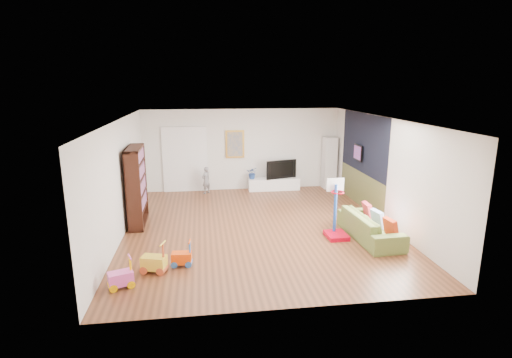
{
  "coord_description": "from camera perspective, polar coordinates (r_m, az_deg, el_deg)",
  "views": [
    {
      "loc": [
        -1.35,
        -9.37,
        3.55
      ],
      "look_at": [
        0.0,
        0.4,
        1.15
      ],
      "focal_mm": 28.0,
      "sensor_mm": 36.0,
      "label": 1
    }
  ],
  "objects": [
    {
      "name": "painting_back",
      "position": [
        13.27,
        -3.03,
        5.0
      ],
      "size": [
        0.62,
        0.06,
        0.92
      ],
      "primitive_type": "cube",
      "color": "gold",
      "rests_on": "wall_back"
    },
    {
      "name": "wall_left",
      "position": [
        9.81,
        -18.83,
        -0.02
      ],
      "size": [
        0.0,
        7.5,
        2.7
      ],
      "primitive_type": "cube",
      "color": "silver",
      "rests_on": "ground"
    },
    {
      "name": "pillow_right",
      "position": [
        10.2,
        15.7,
        -4.43
      ],
      "size": [
        0.12,
        0.41,
        0.41
      ],
      "primitive_type": "cube",
      "rotation": [
        0.0,
        0.0,
        -0.03
      ],
      "color": "#B32935",
      "rests_on": "sofa"
    },
    {
      "name": "artwork_right",
      "position": [
        12.03,
        14.36,
        3.68
      ],
      "size": [
        0.04,
        0.56,
        0.46
      ],
      "primitive_type": "cube",
      "color": "#7F3F8C",
      "rests_on": "wall_right"
    },
    {
      "name": "pillow_left",
      "position": [
        9.23,
        18.69,
        -6.56
      ],
      "size": [
        0.17,
        0.4,
        0.39
      ],
      "primitive_type": "cube",
      "rotation": [
        0.0,
        0.0,
        0.17
      ],
      "color": "#AE2B11",
      "rests_on": "sofa"
    },
    {
      "name": "doorway",
      "position": [
        13.32,
        -10.1,
        2.65
      ],
      "size": [
        1.45,
        0.06,
        2.1
      ],
      "primitive_type": "cube",
      "color": "white",
      "rests_on": "ground"
    },
    {
      "name": "vase_plant",
      "position": [
        13.31,
        -0.51,
        0.89
      ],
      "size": [
        0.42,
        0.39,
        0.4
      ],
      "primitive_type": "imported",
      "rotation": [
        0.0,
        0.0,
        -0.23
      ],
      "color": "navy",
      "rests_on": "media_console"
    },
    {
      "name": "child",
      "position": [
        13.07,
        -7.15,
        -0.18
      ],
      "size": [
        0.38,
        0.38,
        0.89
      ],
      "primitive_type": "imported",
      "rotation": [
        0.0,
        0.0,
        3.9
      ],
      "color": "gray",
      "rests_on": "ground"
    },
    {
      "name": "basketball_hoop",
      "position": [
        9.41,
        11.58,
        -4.26
      ],
      "size": [
        0.49,
        0.59,
        1.39
      ],
      "primitive_type": "cube",
      "rotation": [
        0.0,
        0.0,
        0.03
      ],
      "color": "#BC001A",
      "rests_on": "ground"
    },
    {
      "name": "bookshelf",
      "position": [
        10.5,
        -16.69,
        -0.99
      ],
      "size": [
        0.39,
        1.37,
        1.99
      ],
      "primitive_type": "cube",
      "rotation": [
        0.0,
        0.0,
        0.03
      ],
      "color": "black",
      "rests_on": "ground"
    },
    {
      "name": "sofa",
      "position": [
        9.69,
        15.99,
        -6.49
      ],
      "size": [
        0.9,
        2.07,
        0.59
      ],
      "primitive_type": "imported",
      "rotation": [
        0.0,
        0.0,
        1.62
      ],
      "color": "olive",
      "rests_on": "ground"
    },
    {
      "name": "wall_right",
      "position": [
        10.66,
        17.89,
        1.1
      ],
      "size": [
        0.0,
        7.5,
        2.7
      ],
      "primitive_type": "cube",
      "color": "white",
      "rests_on": "ground"
    },
    {
      "name": "wall_front",
      "position": [
        6.18,
        5.31,
        -7.23
      ],
      "size": [
        6.5,
        0.0,
        2.7
      ],
      "primitive_type": "cube",
      "color": "silver",
      "rests_on": "ground"
    },
    {
      "name": "wall_back",
      "position": [
        13.37,
        -1.97,
        4.2
      ],
      "size": [
        6.5,
        0.0,
        2.7
      ],
      "primitive_type": "cube",
      "color": "silver",
      "rests_on": "ground"
    },
    {
      "name": "pillow_center",
      "position": [
        9.71,
        17.01,
        -5.45
      ],
      "size": [
        0.17,
        0.42,
        0.41
      ],
      "primitive_type": "cube",
      "rotation": [
        0.0,
        0.0,
        0.17
      ],
      "color": "white",
      "rests_on": "sofa"
    },
    {
      "name": "navy_accent",
      "position": [
        11.82,
        15.1,
        4.94
      ],
      "size": [
        0.01,
        3.2,
        1.7
      ],
      "primitive_type": "cube",
      "color": "black",
      "rests_on": "wall_right"
    },
    {
      "name": "floor",
      "position": [
        10.11,
        0.31,
        -6.88
      ],
      "size": [
        6.5,
        7.5,
        0.0
      ],
      "primitive_type": "cube",
      "color": "brown",
      "rests_on": "ground"
    },
    {
      "name": "media_console",
      "position": [
        13.49,
        2.56,
        -0.71
      ],
      "size": [
        1.72,
        0.43,
        0.4
      ],
      "primitive_type": "cube",
      "rotation": [
        0.0,
        0.0,
        0.0
      ],
      "color": "white",
      "rests_on": "ground"
    },
    {
      "name": "ceiling",
      "position": [
        9.5,
        0.33,
        8.55
      ],
      "size": [
        6.5,
        7.5,
        0.0
      ],
      "primitive_type": "cube",
      "color": "white",
      "rests_on": "ground"
    },
    {
      "name": "ride_on_pink",
      "position": [
        7.59,
        -18.81,
        -12.61
      ],
      "size": [
        0.48,
        0.39,
        0.56
      ],
      "primitive_type": "cube",
      "rotation": [
        0.0,
        0.0,
        0.35
      ],
      "color": "#F056BB",
      "rests_on": "ground"
    },
    {
      "name": "olive_wainscot",
      "position": [
        12.09,
        14.71,
        -1.39
      ],
      "size": [
        0.01,
        3.2,
        1.0
      ],
      "primitive_type": "cube",
      "color": "brown",
      "rests_on": "wall_right"
    },
    {
      "name": "tv",
      "position": [
        13.43,
        3.44,
        1.47
      ],
      "size": [
        1.08,
        0.43,
        0.62
      ],
      "primitive_type": "imported",
      "rotation": [
        0.0,
        0.0,
        0.27
      ],
      "color": "black",
      "rests_on": "media_console"
    },
    {
      "name": "tall_cabinet",
      "position": [
        13.81,
        10.42,
        2.29
      ],
      "size": [
        0.43,
        0.43,
        1.75
      ],
      "primitive_type": "cube",
      "rotation": [
        0.0,
        0.0,
        0.06
      ],
      "color": "silver",
      "rests_on": "ground"
    },
    {
      "name": "ride_on_yellow",
      "position": [
        7.98,
        -14.42,
        -10.78
      ],
      "size": [
        0.52,
        0.4,
        0.61
      ],
      "primitive_type": "cube",
      "rotation": [
        0.0,
        0.0,
        -0.28
      ],
      "color": "gold",
      "rests_on": "ground"
    },
    {
      "name": "ride_on_orange",
      "position": [
        8.14,
        -10.6,
        -10.42
      ],
      "size": [
        0.41,
        0.27,
        0.52
      ],
      "primitive_type": "cube",
      "rotation": [
        0.0,
        0.0,
        -0.08
      ],
      "color": "#FA4A08",
      "rests_on": "ground"
    }
  ]
}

